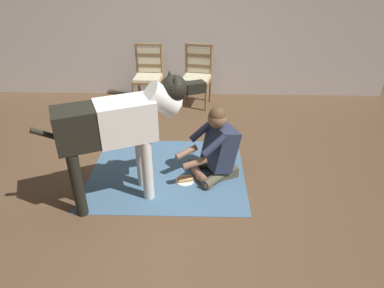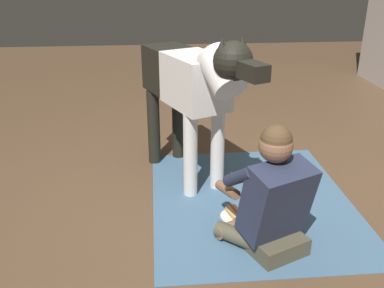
{
  "view_description": "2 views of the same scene",
  "coord_description": "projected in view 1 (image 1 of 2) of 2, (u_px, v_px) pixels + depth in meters",
  "views": [
    {
      "loc": [
        0.42,
        -2.95,
        2.28
      ],
      "look_at": [
        0.34,
        0.12,
        0.55
      ],
      "focal_mm": 31.78,
      "sensor_mm": 36.0,
      "label": 1
    },
    {
      "loc": [
        2.91,
        -0.34,
        1.75
      ],
      "look_at": [
        0.03,
        -0.08,
        0.5
      ],
      "focal_mm": 40.3,
      "sensor_mm": 36.0,
      "label": 2
    }
  ],
  "objects": [
    {
      "name": "ground_plane",
      "position": [
        160.0,
        192.0,
        3.7
      ],
      "size": [
        13.3,
        13.3,
        0.0
      ],
      "primitive_type": "plane",
      "color": "brown"
    },
    {
      "name": "back_wall",
      "position": [
        176.0,
        19.0,
        5.67
      ],
      "size": [
        7.41,
        0.1,
        2.6
      ],
      "primitive_type": "cube",
      "color": "beige",
      "rests_on": "ground"
    },
    {
      "name": "dining_chair_right_of_pair",
      "position": [
        197.0,
        72.0,
        5.62
      ],
      "size": [
        0.54,
        0.54,
        0.98
      ],
      "color": "olive",
      "rests_on": "ground"
    },
    {
      "name": "hot_dog_on_plate",
      "position": [
        185.0,
        179.0,
        3.87
      ],
      "size": [
        0.22,
        0.22,
        0.06
      ],
      "color": "silver",
      "rests_on": "ground"
    },
    {
      "name": "large_dog",
      "position": [
        120.0,
        125.0,
        3.25
      ],
      "size": [
        1.55,
        0.8,
        1.29
      ],
      "color": "silver",
      "rests_on": "ground"
    },
    {
      "name": "person_sitting_on_floor",
      "position": [
        216.0,
        148.0,
        3.83
      ],
      "size": [
        0.74,
        0.62,
        0.85
      ],
      "color": "#504C39",
      "rests_on": "ground"
    },
    {
      "name": "dining_chair_left_of_pair",
      "position": [
        149.0,
        72.0,
        5.64
      ],
      "size": [
        0.48,
        0.48,
        0.98
      ],
      "color": "olive",
      "rests_on": "ground"
    },
    {
      "name": "area_rug",
      "position": [
        167.0,
        172.0,
        4.03
      ],
      "size": [
        1.8,
        1.53,
        0.01
      ],
      "primitive_type": "cube",
      "color": "#446684",
      "rests_on": "ground"
    }
  ]
}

